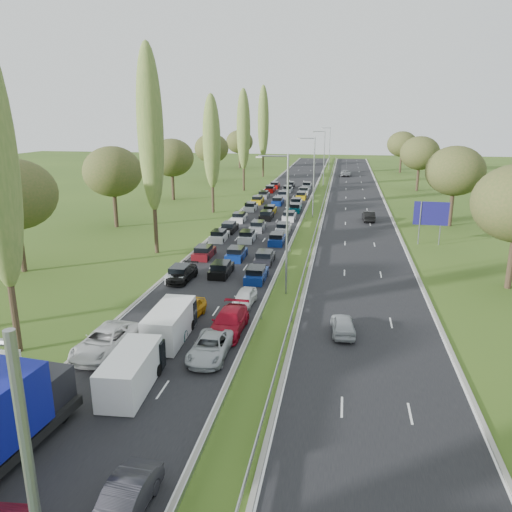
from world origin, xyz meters
The scene contains 24 objects.
ground centered at (4.50, 80.00, 0.00)m, with size 260.00×260.00×0.00m, color #2F4A17.
near_carriageway centered at (-2.25, 82.50, 0.00)m, with size 10.50×215.00×0.04m, color black.
far_carriageway centered at (11.25, 82.50, 0.00)m, with size 10.50×215.00×0.04m, color black.
central_reservation centered at (4.50, 82.50, 0.55)m, with size 2.36×215.00×0.32m.
lamp_columns centered at (4.50, 78.00, 6.00)m, with size 0.18×140.18×12.00m.
poplar_row centered at (-11.50, 68.17, 12.39)m, with size 2.80×127.80×22.44m.
woodland_left centered at (-22.00, 62.63, 7.68)m, with size 8.00×166.00×11.10m.
woodland_right centered at (24.00, 66.67, 7.68)m, with size 8.00×153.00×11.10m.
traffic_queue_fill centered at (-2.27, 77.69, 0.44)m, with size 9.13×68.44×0.80m.
near_car_2 centered at (-5.77, 29.74, 0.82)m, with size 2.65×5.76×1.60m, color silver.
near_car_3 centered at (-5.50, 44.90, 0.69)m, with size 1.87×4.59×1.33m, color black.
near_car_7 centered at (-2.17, 33.76, 0.68)m, with size 1.86×4.58×1.33m, color #044542.
near_car_8 centered at (-2.14, 36.11, 0.75)m, with size 1.72×4.29×1.46m, color #C4860D.
near_car_9 centered at (1.34, 16.97, 0.72)m, with size 1.49×4.28×1.41m, color black.
near_car_10 centered at (1.12, 30.34, 0.71)m, with size 2.29×4.96×1.38m, color #A6ABB0.
near_car_11 centered at (1.42, 34.30, 0.81)m, with size 2.21×5.44×1.58m, color maroon.
near_car_12 centered at (1.48, 39.75, 0.67)m, with size 1.54×3.84×1.31m, color silver.
far_car_0 centered at (9.45, 35.46, 0.70)m, with size 1.61×4.00×1.36m, color #A7ABB0.
far_car_1 centered at (12.82, 76.24, 0.76)m, with size 1.57×4.50×1.48m, color black.
far_car_2 centered at (9.41, 134.28, 0.81)m, with size 2.61×5.65×1.57m, color gray.
white_van_front centered at (-2.22, 25.96, 1.13)m, with size 2.15×5.49×2.21m.
white_van_rear centered at (-2.29, 32.64, 1.17)m, with size 2.23×5.69×2.29m.
info_sign centered at (-9.40, 25.19, 1.37)m, with size 1.49×0.41×2.10m.
direction_sign centered at (19.40, 63.26, 3.57)m, with size 4.00×0.30×5.20m.
Camera 1 is at (9.06, 2.23, 14.90)m, focal length 35.00 mm.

